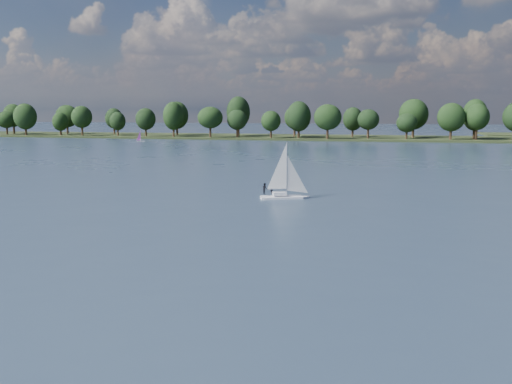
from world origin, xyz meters
TOP-DOWN VIEW (x-y plane):
  - ground at (0.00, 100.00)m, footprint 700.00×700.00m
  - far_shore at (0.00, 212.00)m, footprint 660.00×40.00m
  - sailboat at (-6.59, 52.82)m, footprint 6.21×3.73m
  - dinghy_pink at (-80.83, 172.81)m, footprint 2.97×2.38m
  - treeline at (-7.55, 208.25)m, footprint 561.78×73.68m

SIDE VIEW (x-z plane):
  - ground at x=0.00m, z-range 0.00..0.00m
  - far_shore at x=0.00m, z-range -0.75..0.75m
  - dinghy_pink at x=-80.83m, z-range -1.18..3.30m
  - sailboat at x=-6.59m, z-range -1.74..6.16m
  - treeline at x=-7.55m, z-range -1.23..17.13m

